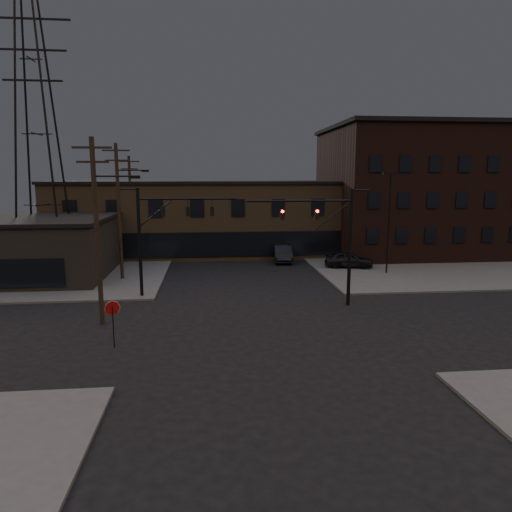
{
  "coord_description": "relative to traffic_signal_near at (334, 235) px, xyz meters",
  "views": [
    {
      "loc": [
        -2.93,
        -25.24,
        8.77
      ],
      "look_at": [
        0.13,
        4.86,
        3.5
      ],
      "focal_mm": 32.0,
      "sensor_mm": 36.0,
      "label": 1
    }
  ],
  "objects": [
    {
      "name": "utility_pole_mid",
      "position": [
        -15.79,
        9.5,
        1.19
      ],
      "size": [
        3.7,
        0.28,
        11.5
      ],
      "color": "black",
      "rests_on": "ground"
    },
    {
      "name": "lot_light_a",
      "position": [
        7.64,
        9.5,
        0.58
      ],
      "size": [
        1.5,
        0.28,
        9.14
      ],
      "color": "black",
      "rests_on": "ground"
    },
    {
      "name": "utility_pole_near",
      "position": [
        -14.79,
        -2.5,
        0.94
      ],
      "size": [
        3.7,
        0.28,
        11.0
      ],
      "color": "black",
      "rests_on": "ground"
    },
    {
      "name": "utility_pole_far",
      "position": [
        -16.86,
        21.5,
        0.85
      ],
      "size": [
        2.2,
        0.28,
        11.0
      ],
      "color": "black",
      "rests_on": "ground"
    },
    {
      "name": "sidewalk_ne",
      "position": [
        16.64,
        17.5,
        -4.86
      ],
      "size": [
        30.0,
        30.0,
        0.15
      ],
      "primitive_type": "cube",
      "color": "#474744",
      "rests_on": "ground"
    },
    {
      "name": "building_right",
      "position": [
        16.64,
        21.5,
        2.07
      ],
      "size": [
        22.0,
        16.0,
        14.0
      ],
      "primitive_type": "cube",
      "color": "black",
      "rests_on": "ground"
    },
    {
      "name": "building_left",
      "position": [
        -25.36,
        11.5,
        -2.43
      ],
      "size": [
        16.0,
        12.0,
        5.0
      ],
      "primitive_type": "cube",
      "color": "black",
      "rests_on": "ground"
    },
    {
      "name": "stop_sign",
      "position": [
        -13.36,
        -6.49,
        -3.09
      ],
      "size": [
        0.72,
        0.33,
        2.48
      ],
      "color": "black",
      "rests_on": "ground"
    },
    {
      "name": "transmission_tower",
      "position": [
        -23.36,
        13.5,
        7.57
      ],
      "size": [
        7.0,
        7.0,
        25.0
      ],
      "primitive_type": null,
      "color": "black",
      "rests_on": "ground"
    },
    {
      "name": "traffic_signal_far",
      "position": [
        -12.07,
        3.5,
        0.08
      ],
      "size": [
        7.12,
        0.24,
        8.0
      ],
      "color": "black",
      "rests_on": "ground"
    },
    {
      "name": "traffic_signal_near",
      "position": [
        0.0,
        0.0,
        0.0
      ],
      "size": [
        7.12,
        0.24,
        8.0
      ],
      "color": "black",
      "rests_on": "ground"
    },
    {
      "name": "parked_car_lot_b",
      "position": [
        12.83,
        18.38,
        -4.19
      ],
      "size": [
        4.37,
        2.55,
        1.19
      ],
      "primitive_type": "imported",
      "rotation": [
        0.0,
        0.0,
        1.8
      ],
      "color": "silver",
      "rests_on": "sidewalk_ne"
    },
    {
      "name": "lot_light_b",
      "position": [
        13.64,
        14.5,
        0.58
      ],
      "size": [
        1.5,
        0.28,
        9.14
      ],
      "color": "black",
      "rests_on": "ground"
    },
    {
      "name": "parked_car_lot_a",
      "position": [
        4.96,
        12.24,
        -4.0
      ],
      "size": [
        4.87,
        2.79,
        1.56
      ],
      "primitive_type": "imported",
      "rotation": [
        0.0,
        0.0,
        1.35
      ],
      "color": "black",
      "rests_on": "sidewalk_ne"
    },
    {
      "name": "ground",
      "position": [
        -5.36,
        -4.5,
        -4.93
      ],
      "size": [
        140.0,
        140.0,
        0.0
      ],
      "primitive_type": "plane",
      "color": "black",
      "rests_on": "ground"
    },
    {
      "name": "sidewalk_nw",
      "position": [
        -27.36,
        17.5,
        -4.86
      ],
      "size": [
        30.0,
        30.0,
        0.15
      ],
      "primitive_type": "cube",
      "color": "#474744",
      "rests_on": "ground"
    },
    {
      "name": "car_crossing",
      "position": [
        -0.7,
        16.79,
        -4.08
      ],
      "size": [
        2.37,
        5.33,
        1.7
      ],
      "primitive_type": "imported",
      "rotation": [
        0.0,
        0.0,
        -0.11
      ],
      "color": "black",
      "rests_on": "ground"
    },
    {
      "name": "building_row",
      "position": [
        -5.36,
        23.5,
        -0.93
      ],
      "size": [
        40.0,
        12.0,
        8.0
      ],
      "primitive_type": "cube",
      "color": "brown",
      "rests_on": "ground"
    }
  ]
}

